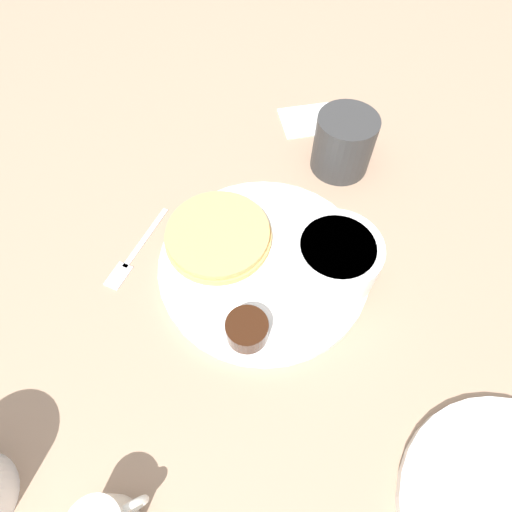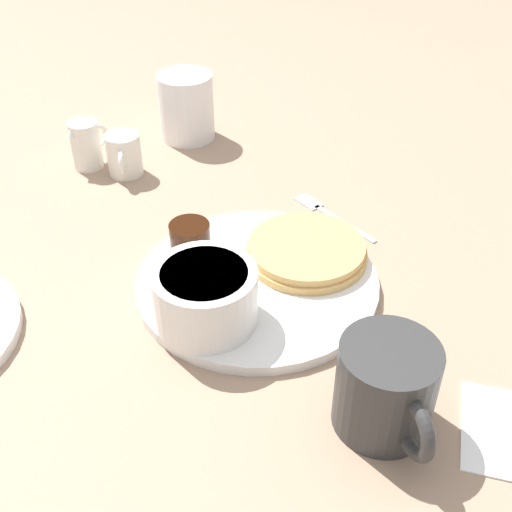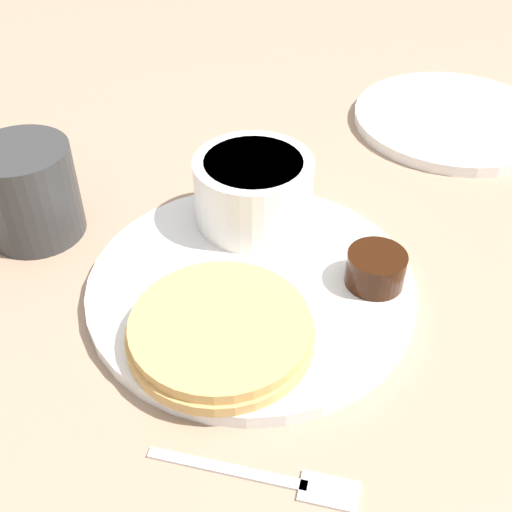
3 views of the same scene
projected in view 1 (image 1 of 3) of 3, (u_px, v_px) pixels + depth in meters
name	position (u px, v px, depth m)	size (l,w,h in m)	color
ground_plane	(264.00, 266.00, 0.50)	(4.00, 4.00, 0.00)	#9E7F66
plate	(264.00, 263.00, 0.50)	(0.26, 0.26, 0.01)	white
pancake_stack	(218.00, 235.00, 0.50)	(0.13, 0.13, 0.02)	tan
bowl	(334.00, 259.00, 0.45)	(0.10, 0.10, 0.06)	white
syrup_cup	(247.00, 330.00, 0.43)	(0.05, 0.05, 0.03)	black
butter_ramekin	(345.00, 280.00, 0.46)	(0.04, 0.04, 0.04)	white
coffee_mug	(345.00, 143.00, 0.56)	(0.11, 0.08, 0.08)	#333333
fork	(132.00, 256.00, 0.51)	(0.10, 0.10, 0.00)	silver
napkin	(311.00, 119.00, 0.64)	(0.11, 0.09, 0.00)	white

